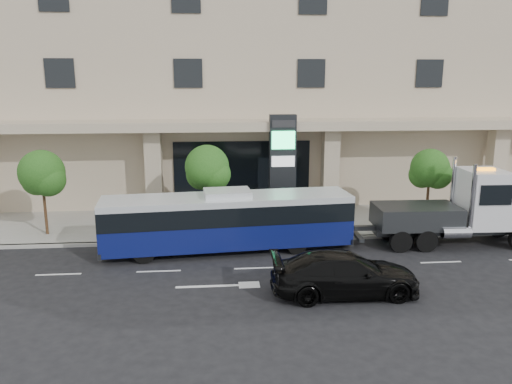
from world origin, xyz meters
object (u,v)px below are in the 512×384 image
city_bus (228,220)px  tow_truck (465,210)px  signage_pylon (282,167)px  black_sedan (345,274)px

city_bus → tow_truck: (11.18, -0.04, 0.21)m
city_bus → signage_pylon: size_ratio=2.00×
black_sedan → signage_pylon: 10.04m
black_sedan → signage_pylon: size_ratio=0.95×
tow_truck → black_sedan: size_ratio=1.64×
tow_truck → black_sedan: tow_truck is taller
tow_truck → signage_pylon: size_ratio=1.55×
city_bus → signage_pylon: (3.13, 4.61, 1.60)m
city_bus → black_sedan: bearing=-56.4°
tow_truck → black_sedan: 8.75m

